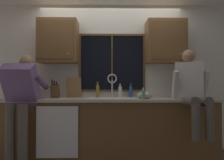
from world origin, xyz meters
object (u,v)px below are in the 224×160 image
(person_standing, at_px, (21,96))
(mixing_bowl, at_px, (144,95))
(person_sitting_on_counter, at_px, (192,87))
(soap_dispenser, at_px, (143,95))
(cutting_board, at_px, (74,87))
(bottle_tall_clear, at_px, (120,91))
(bottle_green_glass, at_px, (98,91))
(bottle_amber_small, at_px, (131,91))
(knife_block, at_px, (55,91))

(person_standing, bearing_deg, mixing_bowl, 8.37)
(person_sitting_on_counter, height_order, soap_dispenser, person_sitting_on_counter)
(cutting_board, distance_m, bottle_tall_clear, 0.80)
(soap_dispenser, relative_size, bottle_green_glass, 0.65)
(person_standing, relative_size, bottle_tall_clear, 6.54)
(bottle_amber_small, bearing_deg, mixing_bowl, -57.57)
(knife_block, height_order, bottle_amber_small, knife_block)
(bottle_tall_clear, relative_size, bottle_amber_small, 0.98)
(person_sitting_on_counter, height_order, bottle_tall_clear, person_sitting_on_counter)
(cutting_board, distance_m, mixing_bowl, 1.20)
(knife_block, xyz_separation_m, bottle_amber_small, (1.27, 0.12, -0.01))
(cutting_board, distance_m, soap_dispenser, 1.20)
(knife_block, distance_m, bottle_amber_small, 1.28)
(cutting_board, bearing_deg, knife_block, -159.81)
(bottle_tall_clear, bearing_deg, mixing_bowl, -32.99)
(bottle_tall_clear, bearing_deg, person_sitting_on_counter, -23.29)
(bottle_green_glass, xyz_separation_m, bottle_tall_clear, (0.38, -0.00, -0.01))
(mixing_bowl, distance_m, soap_dispenser, 0.16)
(person_sitting_on_counter, height_order, mixing_bowl, person_sitting_on_counter)
(person_standing, distance_m, bottle_green_glass, 1.19)
(mixing_bowl, distance_m, bottle_green_glass, 0.80)
(bottle_amber_small, bearing_deg, person_sitting_on_counter, -30.28)
(mixing_bowl, height_order, soap_dispenser, soap_dispenser)
(soap_dispenser, relative_size, bottle_tall_clear, 0.74)
(person_sitting_on_counter, relative_size, mixing_bowl, 5.15)
(person_sitting_on_counter, bearing_deg, knife_block, 169.93)
(person_standing, distance_m, mixing_bowl, 1.84)
(person_standing, relative_size, knife_block, 4.95)
(person_standing, bearing_deg, bottle_tall_clear, 19.35)
(person_standing, xyz_separation_m, soap_dispenser, (1.78, 0.12, 0.02))
(soap_dispenser, bearing_deg, person_standing, -176.11)
(bottle_green_glass, bearing_deg, bottle_tall_clear, -0.69)
(person_standing, height_order, soap_dispenser, person_standing)
(knife_block, height_order, cutting_board, cutting_board)
(person_sitting_on_counter, height_order, cutting_board, person_sitting_on_counter)
(person_sitting_on_counter, xyz_separation_m, cutting_board, (-1.83, 0.48, -0.02))
(knife_block, height_order, bottle_green_glass, knife_block)
(knife_block, xyz_separation_m, soap_dispenser, (1.41, -0.32, -0.04))
(soap_dispenser, bearing_deg, bottle_tall_clear, 129.96)
(mixing_bowl, bearing_deg, bottle_amber_small, 122.43)
(soap_dispenser, bearing_deg, cutting_board, 159.08)
(person_standing, distance_m, bottle_tall_clear, 1.54)
(cutting_board, bearing_deg, bottle_green_glass, -4.75)
(person_standing, bearing_deg, person_sitting_on_counter, 1.46)
(person_sitting_on_counter, xyz_separation_m, bottle_green_glass, (-1.42, 0.45, -0.07))
(bottle_amber_small, bearing_deg, knife_block, -174.64)
(knife_block, relative_size, bottle_green_glass, 1.16)
(bottle_green_glass, bearing_deg, bottle_amber_small, 4.56)
(person_sitting_on_counter, height_order, knife_block, person_sitting_on_counter)
(mixing_bowl, height_order, bottle_tall_clear, bottle_tall_clear)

